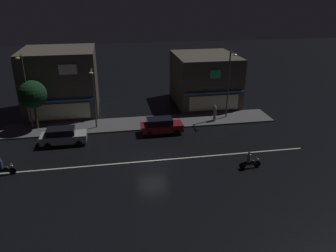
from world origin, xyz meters
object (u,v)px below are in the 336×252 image
parked_car_near_kerb (161,126)px  motorcycle_lead (250,161)px  streetlamp_east (229,80)px  pedestrian_on_sidewalk (215,114)px  streetlamp_west (26,87)px  streetlamp_mid (94,94)px  traffic_cone (161,131)px  motorcycle_following (3,168)px  parked_car_trailing (63,136)px

parked_car_near_kerb → motorcycle_lead: parked_car_near_kerb is taller
streetlamp_east → pedestrian_on_sidewalk: 4.06m
streetlamp_west → parked_car_near_kerb: streetlamp_west is taller
streetlamp_east → pedestrian_on_sidewalk: streetlamp_east is taller
streetlamp_west → streetlamp_mid: 6.80m
motorcycle_lead → traffic_cone: bearing=-57.8°
motorcycle_following → streetlamp_east: bearing=-157.4°
streetlamp_east → traffic_cone: bearing=-160.5°
pedestrian_on_sidewalk → motorcycle_following: (-20.35, -8.20, -0.37)m
streetlamp_east → motorcycle_following: 24.13m
parked_car_near_kerb → motorcycle_lead: size_ratio=2.26×
streetlamp_west → parked_car_near_kerb: size_ratio=1.85×
streetlamp_west → motorcycle_lead: streetlamp_west is taller
motorcycle_lead → traffic_cone: motorcycle_lead is taller
streetlamp_mid → parked_car_trailing: size_ratio=1.50×
motorcycle_lead → streetlamp_east: bearing=-104.0°
streetlamp_east → parked_car_trailing: bearing=-167.9°
motorcycle_lead → parked_car_near_kerb: bearing=-58.1°
streetlamp_west → traffic_cone: size_ratio=14.45×
pedestrian_on_sidewalk → traffic_cone: (-6.52, -2.17, -0.73)m
streetlamp_west → streetlamp_mid: streetlamp_west is taller
pedestrian_on_sidewalk → parked_car_near_kerb: (-6.45, -2.15, -0.14)m
streetlamp_mid → parked_car_near_kerb: 7.72m
pedestrian_on_sidewalk → motorcycle_lead: 10.66m
streetlamp_mid → streetlamp_east: 14.85m
parked_car_near_kerb → motorcycle_following: (-13.90, -6.06, -0.24)m
traffic_cone → parked_car_near_kerb: bearing=15.7°
parked_car_trailing → motorcycle_lead: parked_car_trailing is taller
streetlamp_mid → traffic_cone: 7.92m
pedestrian_on_sidewalk → streetlamp_mid: bearing=142.4°
motorcycle_following → traffic_cone: size_ratio=3.45×
parked_car_trailing → motorcycle_lead: size_ratio=2.26×
streetlamp_mid → traffic_cone: size_ratio=11.73×
parked_car_trailing → motorcycle_following: bearing=-129.3°
pedestrian_on_sidewalk → parked_car_near_kerb: bearing=161.5°
pedestrian_on_sidewalk → streetlamp_west: bearing=140.2°
streetlamp_west → parked_car_trailing: bearing=-48.3°
pedestrian_on_sidewalk → streetlamp_east: bearing=-13.5°
streetlamp_east → traffic_cone: 9.75m
motorcycle_lead → motorcycle_following: same height
pedestrian_on_sidewalk → motorcycle_lead: pedestrian_on_sidewalk is taller
parked_car_trailing → motorcycle_lead: 17.57m
parked_car_near_kerb → traffic_cone: parked_car_near_kerb is taller
streetlamp_mid → motorcycle_following: streetlamp_mid is taller
streetlamp_west → motorcycle_lead: 23.10m
streetlamp_mid → parked_car_trailing: 5.44m
streetlamp_east → parked_car_trailing: (-17.87, -3.82, -3.75)m
streetlamp_east → parked_car_trailing: size_ratio=1.78×
streetlamp_east → parked_car_near_kerb: (-8.16, -2.89, -3.75)m
pedestrian_on_sidewalk → traffic_cone: pedestrian_on_sidewalk is taller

